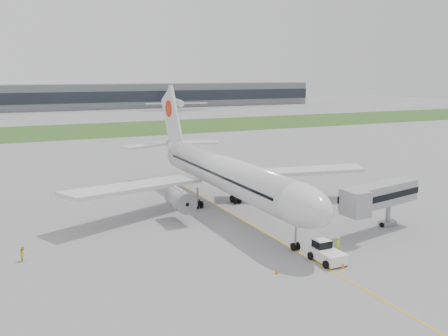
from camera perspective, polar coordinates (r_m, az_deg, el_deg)
name	(u,v)px	position (r m, az deg, el deg)	size (l,w,h in m)	color
ground	(237,217)	(71.12, 1.52, -5.58)	(600.00, 600.00, 0.00)	gray
apron_markings	(254,226)	(66.88, 3.44, -6.67)	(70.00, 70.00, 0.04)	gold
grass_strip	(87,130)	(184.67, -15.38, 4.18)	(600.00, 50.00, 0.02)	#335720
terminal_building	(51,97)	(292.79, -19.17, 7.64)	(320.00, 22.30, 14.00)	slate
airliner	(223,172)	(74.04, -0.14, -0.41)	(48.13, 53.95, 17.88)	silver
pushback_tug	(326,252)	(55.76, 11.61, -9.43)	(2.83, 4.17, 2.13)	white
jet_bridge	(376,196)	(66.16, 17.02, -3.13)	(13.46, 6.41, 6.31)	gray
safety_cone_left	(277,271)	(51.91, 6.02, -11.64)	(0.42, 0.42, 0.57)	orange
safety_cone_right	(343,266)	(54.41, 13.43, -10.81)	(0.42, 0.42, 0.58)	orange
ground_crew_near	(338,245)	(58.25, 12.86, -8.61)	(0.70, 0.46, 1.93)	#CCEA27
ground_crew_far	(23,254)	(58.93, -21.98, -9.06)	(0.80, 0.62, 1.64)	yellow
distant_aircraft_right	(177,110)	(276.23, -5.45, 6.58)	(34.04, 30.04, 13.02)	silver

